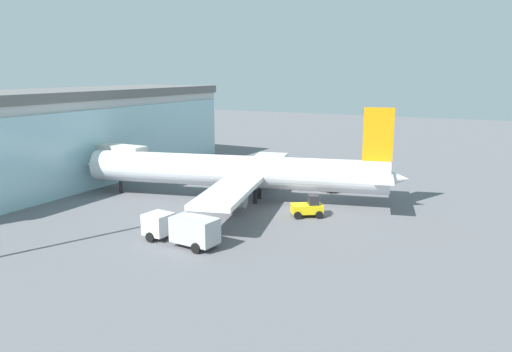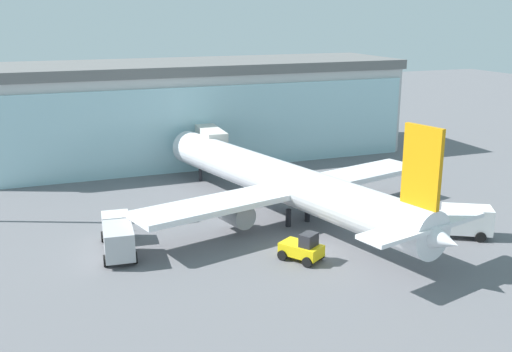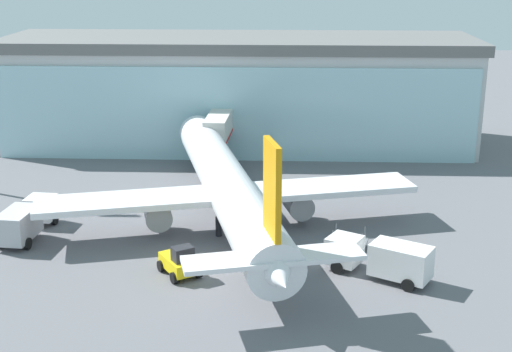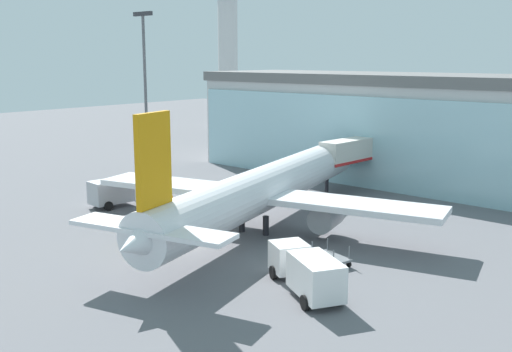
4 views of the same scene
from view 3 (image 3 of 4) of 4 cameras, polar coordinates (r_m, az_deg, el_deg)
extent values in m
plane|color=slate|center=(51.75, -3.06, -7.13)|extent=(240.00, 240.00, 0.00)
cube|color=#BBBBBB|center=(83.35, -1.38, 6.43)|extent=(52.75, 15.95, 11.21)
cube|color=#A2CED9|center=(76.05, -1.75, 4.93)|extent=(51.40, 1.36, 10.09)
cube|color=slate|center=(82.39, -1.41, 10.67)|extent=(53.81, 16.27, 1.20)
cube|color=beige|center=(75.21, -2.80, 4.36)|extent=(2.88, 11.66, 2.40)
cube|color=red|center=(75.46, -2.79, 3.58)|extent=(2.93, 11.66, 0.30)
cylinder|color=#4C4C51|center=(80.06, -2.38, 3.07)|extent=(0.70, 0.70, 3.31)
cylinder|color=silver|center=(58.41, -2.41, -0.57)|extent=(11.79, 35.14, 3.69)
cone|color=silver|center=(75.19, -4.73, 3.48)|extent=(4.29, 3.78, 3.69)
cone|color=silver|center=(42.33, 1.73, -7.79)|extent=(4.16, 4.66, 3.32)
cube|color=silver|center=(56.88, -2.10, -1.46)|extent=(30.44, 11.13, 0.50)
cube|color=silver|center=(42.99, 1.42, -6.57)|extent=(11.26, 4.89, 0.30)
cube|color=orange|center=(41.93, 1.30, -1.07)|extent=(1.09, 3.20, 5.78)
cylinder|color=gray|center=(57.15, -7.88, -2.97)|extent=(2.79, 3.60, 2.10)
cylinder|color=gray|center=(59.00, 3.34, -2.17)|extent=(2.79, 3.60, 2.10)
cylinder|color=black|center=(56.57, -3.01, -4.04)|extent=(0.50, 0.50, 1.60)
cylinder|color=black|center=(56.93, -0.80, -3.87)|extent=(0.50, 0.50, 1.60)
cylinder|color=black|center=(73.01, -4.36, 0.91)|extent=(0.40, 0.40, 1.60)
cube|color=silver|center=(61.36, -16.81, -2.45)|extent=(2.42, 2.42, 1.90)
cube|color=#B2B2B7|center=(57.76, -18.48, -3.70)|extent=(2.61, 4.21, 2.20)
cylinder|color=black|center=(62.13, -17.67, -3.22)|extent=(0.39, 0.93, 0.90)
cylinder|color=black|center=(61.25, -15.79, -3.35)|extent=(0.39, 0.93, 0.90)
cylinder|color=black|center=(57.80, -19.78, -5.00)|extent=(0.39, 0.93, 0.90)
cylinder|color=black|center=(56.86, -17.79, -5.16)|extent=(0.39, 0.93, 0.90)
cube|color=silver|center=(51.05, 7.08, -5.88)|extent=(3.02, 3.02, 1.90)
cube|color=white|center=(49.53, 11.51, -6.67)|extent=(4.56, 3.94, 2.20)
cylinder|color=black|center=(50.52, 6.50, -7.29)|extent=(0.93, 0.72, 0.90)
cylinder|color=black|center=(52.34, 7.56, -6.42)|extent=(0.93, 0.72, 0.90)
cylinder|color=black|center=(48.75, 12.06, -8.54)|extent=(0.93, 0.72, 0.90)
cylinder|color=black|center=(50.64, 12.95, -7.59)|extent=(0.93, 0.72, 0.90)
cube|color=slate|center=(54.96, 7.43, -5.15)|extent=(3.12, 2.27, 0.16)
cylinder|color=black|center=(55.60, 8.68, -5.27)|extent=(0.46, 0.23, 0.44)
cylinder|color=slate|center=(55.28, 8.72, -4.47)|extent=(0.08, 0.08, 0.90)
cylinder|color=black|center=(54.28, 8.47, -5.84)|extent=(0.46, 0.23, 0.44)
cylinder|color=slate|center=(53.96, 8.51, -5.03)|extent=(0.08, 0.08, 0.90)
cylinder|color=black|center=(55.89, 6.40, -5.05)|extent=(0.46, 0.23, 0.44)
cylinder|color=slate|center=(55.58, 6.43, -4.26)|extent=(0.08, 0.08, 0.90)
cylinder|color=black|center=(54.58, 6.13, -5.61)|extent=(0.46, 0.23, 0.44)
cylinder|color=slate|center=(54.26, 6.16, -4.80)|extent=(0.08, 0.08, 0.90)
cube|color=yellow|center=(50.21, -6.16, -6.94)|extent=(3.21, 3.67, 0.90)
cube|color=#26262B|center=(49.29, -5.88, -6.20)|extent=(1.72, 1.59, 1.00)
cylinder|color=black|center=(51.01, -7.60, -7.14)|extent=(0.72, 0.86, 0.80)
cylinder|color=black|center=(51.66, -5.75, -6.75)|extent=(0.72, 0.86, 0.80)
cylinder|color=black|center=(49.14, -6.55, -8.10)|extent=(0.72, 0.86, 0.80)
cylinder|color=black|center=(49.81, -4.65, -7.67)|extent=(0.72, 0.86, 0.80)
cone|color=orange|center=(52.39, -3.90, -6.49)|extent=(0.36, 0.36, 0.55)
cone|color=orange|center=(62.97, -14.92, -2.87)|extent=(0.36, 0.36, 0.55)
camera|label=1|loc=(60.66, -60.79, 2.24)|focal=35.00mm
camera|label=2|loc=(26.70, -72.87, -1.09)|focal=42.00mm
camera|label=4|loc=(33.16, 58.34, -3.59)|focal=42.00mm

